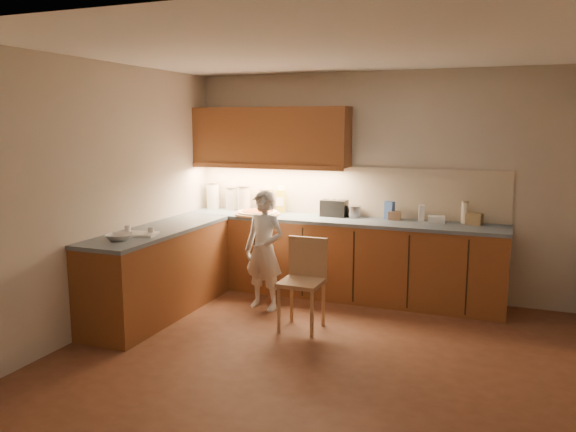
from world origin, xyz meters
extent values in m
plane|color=#59311E|center=(0.00, 0.00, 0.00)|extent=(4.50, 4.50, 0.00)
cube|color=beige|center=(0.00, 2.00, 1.30)|extent=(4.50, 0.04, 2.60)
cube|color=beige|center=(0.00, -2.00, 1.30)|extent=(4.50, 0.04, 2.60)
cube|color=beige|center=(-2.25, 0.00, 1.30)|extent=(0.04, 4.00, 2.60)
cube|color=white|center=(0.00, 0.00, 2.60)|extent=(4.50, 4.00, 0.04)
cube|color=brown|center=(-0.38, 1.70, 0.44)|extent=(3.75, 0.60, 0.88)
cube|color=brown|center=(-1.95, 0.40, 0.44)|extent=(0.60, 2.00, 0.88)
cube|color=#4C5D6D|center=(-0.37, 1.70, 0.90)|extent=(3.77, 0.62, 0.04)
cube|color=#4C5D6D|center=(-1.95, 0.40, 0.90)|extent=(0.62, 2.02, 0.04)
cube|color=black|center=(-1.90, 1.40, 0.44)|extent=(0.02, 0.01, 0.80)
cube|color=black|center=(-1.30, 1.40, 0.44)|extent=(0.02, 0.01, 0.80)
cube|color=black|center=(-0.70, 1.40, 0.44)|extent=(0.02, 0.01, 0.80)
cube|color=black|center=(-0.10, 1.40, 0.44)|extent=(0.02, 0.01, 0.80)
cube|color=black|center=(0.50, 1.40, 0.44)|extent=(0.02, 0.01, 0.80)
cube|color=black|center=(1.10, 1.40, 0.44)|extent=(0.02, 0.01, 0.80)
cube|color=beige|center=(-0.38, 1.99, 1.21)|extent=(3.75, 0.02, 0.58)
cube|color=brown|center=(-1.27, 1.82, 1.85)|extent=(1.95, 0.35, 0.70)
cube|color=brown|center=(-1.27, 1.65, 1.50)|extent=(1.95, 0.02, 0.06)
cylinder|color=tan|center=(-1.35, 1.60, 0.93)|extent=(0.54, 0.54, 0.02)
cylinder|color=beige|center=(-1.35, 1.60, 0.95)|extent=(0.48, 0.48, 0.02)
cylinder|color=#B83418|center=(-1.35, 1.60, 0.97)|extent=(0.38, 0.38, 0.01)
sphere|color=white|center=(-1.29, 1.56, 0.99)|extent=(0.07, 0.07, 0.07)
cylinder|color=white|center=(-1.24, 1.50, 1.02)|extent=(0.05, 0.13, 0.22)
imported|color=silver|center=(-0.98, 0.96, 0.65)|extent=(0.52, 0.39, 1.30)
cylinder|color=tan|center=(-0.56, 0.34, 0.23)|extent=(0.04, 0.04, 0.45)
cylinder|color=tan|center=(-0.22, 0.33, 0.23)|extent=(0.04, 0.04, 0.45)
cylinder|color=tan|center=(-0.56, 0.68, 0.23)|extent=(0.04, 0.04, 0.45)
cylinder|color=tan|center=(-0.22, 0.67, 0.23)|extent=(0.04, 0.04, 0.45)
cube|color=tan|center=(-0.39, 0.51, 0.47)|extent=(0.41, 0.41, 0.04)
cube|color=tan|center=(-0.39, 0.69, 0.69)|extent=(0.40, 0.04, 0.40)
imported|color=silver|center=(-1.95, -0.23, 0.95)|extent=(0.32, 0.32, 0.06)
cylinder|color=white|center=(-2.09, 1.85, 1.08)|extent=(0.16, 0.16, 0.32)
cylinder|color=tan|center=(-2.09, 1.85, 1.25)|extent=(0.17, 0.17, 0.02)
cylinder|color=silver|center=(-1.84, 1.88, 1.05)|extent=(0.15, 0.15, 0.27)
cylinder|color=gray|center=(-1.84, 1.88, 1.20)|extent=(0.16, 0.16, 0.02)
cylinder|color=beige|center=(-1.64, 1.82, 1.07)|extent=(0.16, 0.16, 0.30)
cylinder|color=tan|center=(-1.64, 1.82, 1.23)|extent=(0.17, 0.17, 0.02)
cylinder|color=beige|center=(-1.37, 1.90, 1.05)|extent=(0.16, 0.16, 0.26)
cylinder|color=tan|center=(-1.37, 1.90, 1.19)|extent=(0.17, 0.17, 0.02)
cube|color=gold|center=(-1.16, 1.88, 1.06)|extent=(0.13, 0.11, 0.28)
cube|color=white|center=(-1.16, 1.88, 1.23)|extent=(0.08, 0.07, 0.05)
cube|color=black|center=(-0.46, 1.83, 1.02)|extent=(0.31, 0.19, 0.20)
cube|color=#B6B6BB|center=(-0.50, 1.83, 1.12)|extent=(0.04, 0.13, 0.00)
cube|color=#B6B6BB|center=(-0.42, 1.83, 1.12)|extent=(0.04, 0.13, 0.00)
cylinder|color=#A5A5AA|center=(-0.23, 1.85, 0.98)|extent=(0.17, 0.17, 0.13)
cylinder|color=#A5A5AA|center=(-0.23, 1.85, 1.05)|extent=(0.18, 0.18, 0.01)
cube|color=#375BA6|center=(0.19, 1.87, 1.02)|extent=(0.12, 0.10, 0.21)
cube|color=#997352|center=(0.26, 1.84, 0.97)|extent=(0.14, 0.10, 0.10)
cube|color=white|center=(0.55, 1.89, 1.01)|extent=(0.07, 0.07, 0.18)
cube|color=white|center=(0.72, 1.83, 0.96)|extent=(0.20, 0.15, 0.07)
cylinder|color=white|center=(1.01, 1.90, 1.04)|extent=(0.07, 0.07, 0.23)
cylinder|color=gray|center=(1.01, 1.90, 1.16)|extent=(0.08, 0.08, 0.02)
cube|color=#967B50|center=(1.12, 1.85, 0.98)|extent=(0.18, 0.16, 0.13)
cube|color=silver|center=(-1.91, 0.05, 0.93)|extent=(0.35, 0.30, 0.02)
cylinder|color=white|center=(-2.08, 0.08, 0.96)|extent=(0.07, 0.07, 0.08)
cylinder|color=white|center=(-1.84, 0.11, 0.96)|extent=(0.07, 0.07, 0.07)
camera|label=1|loc=(1.41, -4.47, 2.00)|focal=35.00mm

